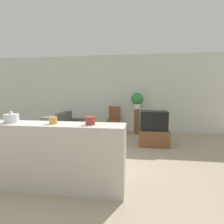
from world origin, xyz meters
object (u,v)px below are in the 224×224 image
object	(u,v)px
wooden_chair	(114,118)
couch	(70,132)
decorative_bowl	(11,118)
television	(154,120)
potted_plant	(137,100)

from	to	relation	value
wooden_chair	couch	bearing A→B (deg)	-134.00
wooden_chair	decorative_bowl	size ratio (longest dim) A/B	4.47
television	potted_plant	bearing A→B (deg)	109.84
wooden_chair	decorative_bowl	bearing A→B (deg)	-107.24
television	wooden_chair	xyz separation A→B (m)	(-1.21, 1.21, -0.16)
potted_plant	decorative_bowl	bearing A→B (deg)	-117.79
television	potted_plant	world-z (taller)	potted_plant
couch	wooden_chair	distance (m)	1.66
couch	decorative_bowl	bearing A→B (deg)	-89.00
couch	decorative_bowl	size ratio (longest dim) A/B	8.00
potted_plant	decorative_bowl	size ratio (longest dim) A/B	2.63
potted_plant	decorative_bowl	xyz separation A→B (m)	(-1.87, -3.54, -0.14)
television	decorative_bowl	xyz separation A→B (m)	(-2.30, -2.33, 0.36)
wooden_chair	potted_plant	size ratio (longest dim) A/B	1.70
wooden_chair	decorative_bowl	world-z (taller)	decorative_bowl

